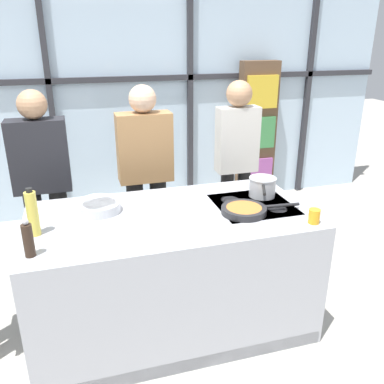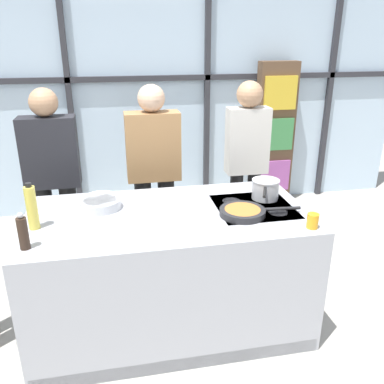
{
  "view_description": "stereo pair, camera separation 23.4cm",
  "coord_description": "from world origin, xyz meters",
  "px_view_note": "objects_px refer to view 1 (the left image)",
  "views": [
    {
      "loc": [
        -0.55,
        -2.4,
        2.0
      ],
      "look_at": [
        0.18,
        0.1,
        0.99
      ],
      "focal_mm": 38.0,
      "sensor_mm": 36.0,
      "label": 1
    },
    {
      "loc": [
        -0.32,
        -2.45,
        2.0
      ],
      "look_at": [
        0.18,
        0.1,
        0.99
      ],
      "focal_mm": 38.0,
      "sensor_mm": 36.0,
      "label": 2
    }
  ],
  "objects_px": {
    "oil_bottle": "(33,213)",
    "spectator_far_left": "(42,178)",
    "spectator_center_left": "(146,169)",
    "spectator_center_right": "(237,157)",
    "pepper_grinder": "(28,239)",
    "frying_pan": "(245,210)",
    "saucepan": "(262,186)",
    "juice_glass_near": "(314,216)",
    "white_plate": "(97,200)",
    "mixing_bowl": "(100,207)"
  },
  "relations": [
    {
      "from": "saucepan",
      "to": "pepper_grinder",
      "type": "bearing_deg",
      "value": -164.27
    },
    {
      "from": "juice_glass_near",
      "to": "spectator_far_left",
      "type": "bearing_deg",
      "value": 142.16
    },
    {
      "from": "white_plate",
      "to": "pepper_grinder",
      "type": "height_order",
      "value": "pepper_grinder"
    },
    {
      "from": "spectator_center_left",
      "to": "frying_pan",
      "type": "xyz_separation_m",
      "value": [
        0.48,
        -1.05,
        -0.0
      ]
    },
    {
      "from": "spectator_center_left",
      "to": "spectator_center_right",
      "type": "distance_m",
      "value": 0.85
    },
    {
      "from": "saucepan",
      "to": "pepper_grinder",
      "type": "relative_size",
      "value": 1.59
    },
    {
      "from": "frying_pan",
      "to": "juice_glass_near",
      "type": "relative_size",
      "value": 5.83
    },
    {
      "from": "mixing_bowl",
      "to": "juice_glass_near",
      "type": "bearing_deg",
      "value": -23.48
    },
    {
      "from": "white_plate",
      "to": "saucepan",
      "type": "bearing_deg",
      "value": -11.56
    },
    {
      "from": "white_plate",
      "to": "frying_pan",
      "type": "bearing_deg",
      "value": -27.69
    },
    {
      "from": "spectator_far_left",
      "to": "frying_pan",
      "type": "bearing_deg",
      "value": 141.71
    },
    {
      "from": "frying_pan",
      "to": "pepper_grinder",
      "type": "relative_size",
      "value": 2.47
    },
    {
      "from": "frying_pan",
      "to": "saucepan",
      "type": "bearing_deg",
      "value": 45.74
    },
    {
      "from": "spectator_center_left",
      "to": "saucepan",
      "type": "bearing_deg",
      "value": 132.15
    },
    {
      "from": "spectator_far_left",
      "to": "juice_glass_near",
      "type": "relative_size",
      "value": 17.31
    },
    {
      "from": "oil_bottle",
      "to": "spectator_far_left",
      "type": "bearing_deg",
      "value": 90.36
    },
    {
      "from": "oil_bottle",
      "to": "saucepan",
      "type": "bearing_deg",
      "value": 6.82
    },
    {
      "from": "spectator_far_left",
      "to": "oil_bottle",
      "type": "bearing_deg",
      "value": 90.36
    },
    {
      "from": "spectator_center_left",
      "to": "white_plate",
      "type": "xyz_separation_m",
      "value": [
        -0.45,
        -0.56,
        -0.02
      ]
    },
    {
      "from": "spectator_far_left",
      "to": "saucepan",
      "type": "height_order",
      "value": "spectator_far_left"
    },
    {
      "from": "white_plate",
      "to": "mixing_bowl",
      "type": "bearing_deg",
      "value": -88.5
    },
    {
      "from": "white_plate",
      "to": "juice_glass_near",
      "type": "xyz_separation_m",
      "value": [
        1.29,
        -0.75,
        0.04
      ]
    },
    {
      "from": "pepper_grinder",
      "to": "juice_glass_near",
      "type": "height_order",
      "value": "pepper_grinder"
    },
    {
      "from": "spectator_center_left",
      "to": "juice_glass_near",
      "type": "relative_size",
      "value": 17.4
    },
    {
      "from": "spectator_center_left",
      "to": "pepper_grinder",
      "type": "bearing_deg",
      "value": 55.63
    },
    {
      "from": "spectator_far_left",
      "to": "pepper_grinder",
      "type": "xyz_separation_m",
      "value": [
        -0.0,
        -1.24,
        0.08
      ]
    },
    {
      "from": "frying_pan",
      "to": "mixing_bowl",
      "type": "relative_size",
      "value": 1.98
    },
    {
      "from": "spectator_center_left",
      "to": "spectator_center_right",
      "type": "height_order",
      "value": "spectator_center_right"
    },
    {
      "from": "mixing_bowl",
      "to": "pepper_grinder",
      "type": "xyz_separation_m",
      "value": [
        -0.4,
        -0.49,
        0.06
      ]
    },
    {
      "from": "spectator_center_left",
      "to": "mixing_bowl",
      "type": "relative_size",
      "value": 5.89
    },
    {
      "from": "spectator_center_left",
      "to": "mixing_bowl",
      "type": "height_order",
      "value": "spectator_center_left"
    },
    {
      "from": "saucepan",
      "to": "white_plate",
      "type": "distance_m",
      "value": 1.2
    },
    {
      "from": "saucepan",
      "to": "pepper_grinder",
      "type": "distance_m",
      "value": 1.63
    },
    {
      "from": "frying_pan",
      "to": "saucepan",
      "type": "relative_size",
      "value": 1.56
    },
    {
      "from": "oil_bottle",
      "to": "pepper_grinder",
      "type": "bearing_deg",
      "value": -92.24
    },
    {
      "from": "spectator_center_right",
      "to": "pepper_grinder",
      "type": "bearing_deg",
      "value": 36.23
    },
    {
      "from": "spectator_center_left",
      "to": "oil_bottle",
      "type": "bearing_deg",
      "value": 49.59
    },
    {
      "from": "white_plate",
      "to": "oil_bottle",
      "type": "height_order",
      "value": "oil_bottle"
    },
    {
      "from": "spectator_center_left",
      "to": "white_plate",
      "type": "distance_m",
      "value": 0.72
    },
    {
      "from": "spectator_center_left",
      "to": "frying_pan",
      "type": "height_order",
      "value": "spectator_center_left"
    },
    {
      "from": "pepper_grinder",
      "to": "oil_bottle",
      "type": "bearing_deg",
      "value": 87.76
    },
    {
      "from": "white_plate",
      "to": "juice_glass_near",
      "type": "height_order",
      "value": "juice_glass_near"
    },
    {
      "from": "saucepan",
      "to": "oil_bottle",
      "type": "bearing_deg",
      "value": -173.18
    },
    {
      "from": "spectator_center_right",
      "to": "mixing_bowl",
      "type": "xyz_separation_m",
      "value": [
        -1.29,
        -0.75,
        -0.03
      ]
    },
    {
      "from": "spectator_far_left",
      "to": "saucepan",
      "type": "distance_m",
      "value": 1.76
    },
    {
      "from": "frying_pan",
      "to": "pepper_grinder",
      "type": "distance_m",
      "value": 1.35
    },
    {
      "from": "spectator_far_left",
      "to": "saucepan",
      "type": "bearing_deg",
      "value": 153.01
    },
    {
      "from": "pepper_grinder",
      "to": "juice_glass_near",
      "type": "bearing_deg",
      "value": -2.26
    },
    {
      "from": "spectator_center_right",
      "to": "saucepan",
      "type": "xyz_separation_m",
      "value": [
        -0.12,
        -0.8,
        0.01
      ]
    },
    {
      "from": "spectator_center_left",
      "to": "juice_glass_near",
      "type": "distance_m",
      "value": 1.55
    }
  ]
}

